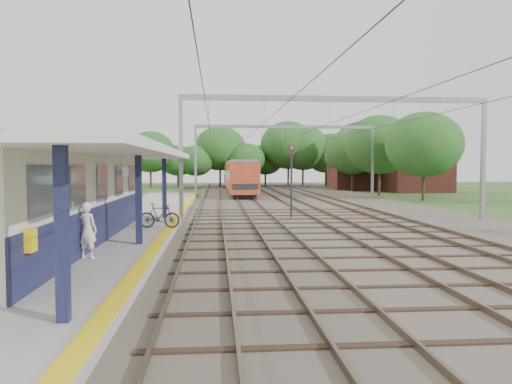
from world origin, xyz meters
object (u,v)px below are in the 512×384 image
person (87,230)px  train (237,175)px  bicycle (159,216)px  signal_post (291,173)px

person → train: 46.33m
bicycle → train: 38.96m
bicycle → signal_post: size_ratio=0.43×
bicycle → train: size_ratio=0.05×
bicycle → train: train is taller
train → signal_post: size_ratio=7.85×
signal_post → train: bearing=85.0°
bicycle → signal_post: signal_post is taller
person → bicycle: 7.39m
train → signal_post: 32.10m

